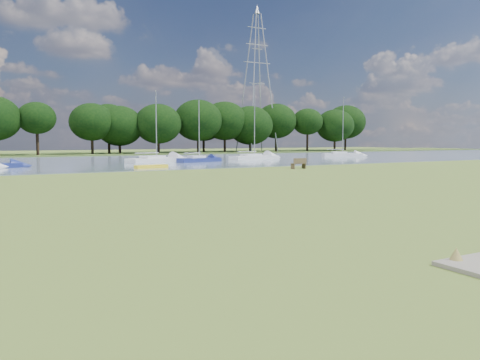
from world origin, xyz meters
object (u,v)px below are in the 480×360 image
sailboat_2 (199,158)px  sailboat_4 (342,153)px  kayak (151,167)px  riverbank_bench (299,163)px  sailboat_6 (254,156)px  sailboat_1 (156,158)px  pylon (257,62)px

sailboat_2 → sailboat_4: 28.28m
kayak → sailboat_4: bearing=13.2°
riverbank_bench → kayak: 14.59m
kayak → sailboat_4: 39.66m
sailboat_4 → riverbank_bench: bearing=-114.3°
kayak → sailboat_6: (19.14, 12.61, 0.31)m
sailboat_4 → sailboat_6: sailboat_6 is taller
sailboat_2 → sailboat_4: size_ratio=0.79×
sailboat_2 → sailboat_1: bearing=143.1°
kayak → sailboat_2: 12.98m
kayak → pylon: bearing=41.0°
pylon → sailboat_2: 50.25m
sailboat_1 → sailboat_4: (32.68, 3.28, 0.03)m
pylon → sailboat_6: (-19.62, -32.33, -19.27)m
sailboat_1 → sailboat_6: sailboat_6 is taller
sailboat_1 → sailboat_2: size_ratio=1.16×
riverbank_bench → sailboat_6: sailboat_6 is taller
pylon → sailboat_6: bearing=-121.3°
riverbank_bench → pylon: bearing=56.1°
sailboat_2 → sailboat_6: (10.00, 3.41, -0.01)m
sailboat_2 → sailboat_4: sailboat_4 is taller
sailboat_2 → riverbank_bench: bearing=-92.5°
sailboat_4 → sailboat_6: 17.88m
sailboat_2 → kayak: bearing=-149.6°
riverbank_bench → sailboat_6: 20.82m
riverbank_bench → sailboat_4: bearing=34.5°
pylon → sailboat_4: 36.07m
pylon → sailboat_1: bearing=-135.6°
sailboat_1 → sailboat_2: (4.90, -1.99, -0.01)m
kayak → sailboat_2: bearing=37.0°
sailboat_1 → sailboat_2: bearing=-42.2°
riverbank_bench → sailboat_4: (24.23, 21.66, 0.04)m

